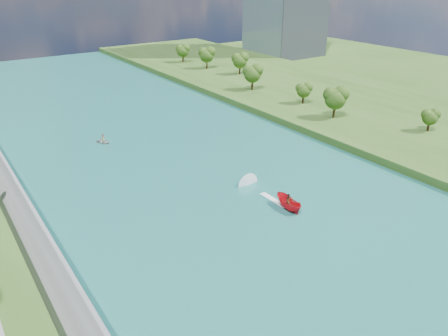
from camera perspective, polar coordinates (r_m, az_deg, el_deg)
ground at (r=52.93m, az=9.53°, el=-10.20°), size 260.00×260.00×0.00m
river_water at (r=66.37m, az=-2.41°, el=-2.11°), size 55.00×240.00×0.10m
berm_east at (r=99.64m, az=22.46°, el=5.78°), size 44.00×240.00×1.50m
riprap_bank at (r=56.68m, az=-24.45°, el=-7.60°), size 4.23×236.00×4.14m
trees_east at (r=92.07m, az=20.57°, el=7.88°), size 13.45×138.18×11.08m
motorboat at (r=60.64m, az=7.68°, el=-4.19°), size 3.60×19.22×2.11m
raft at (r=84.71m, az=-15.48°, el=3.42°), size 3.15×3.57×1.69m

